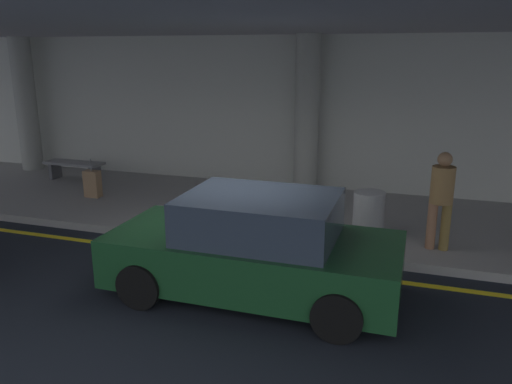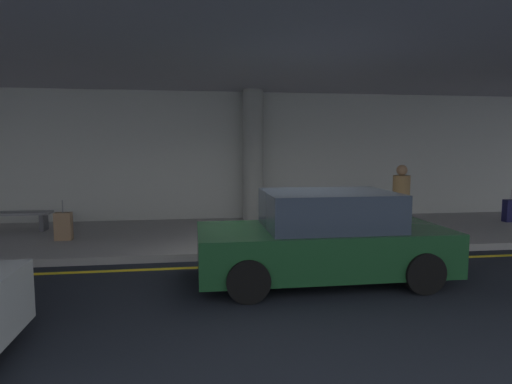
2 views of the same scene
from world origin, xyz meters
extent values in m
plane|color=black|center=(0.00, 0.00, 0.00)|extent=(60.00, 60.00, 0.00)
cube|color=gray|center=(0.00, 3.10, 0.07)|extent=(26.00, 4.20, 0.15)
cube|color=yellow|center=(0.00, 0.55, 0.00)|extent=(26.00, 0.14, 0.01)
cylinder|color=gray|center=(-8.00, 4.71, 1.97)|extent=(0.57, 0.57, 3.65)
cylinder|color=gray|center=(0.00, 4.71, 1.97)|extent=(0.57, 0.57, 3.65)
cube|color=#9794A0|center=(0.00, 2.60, 3.95)|extent=(28.00, 13.20, 0.30)
cube|color=#B8BAB3|center=(0.00, 5.35, 1.90)|extent=(26.00, 0.30, 3.80)
cube|color=#174021|center=(0.43, -0.52, 0.55)|extent=(4.10, 1.80, 0.70)
cube|color=#2D3847|center=(0.53, -0.52, 1.20)|extent=(2.10, 1.60, 0.60)
cylinder|color=black|center=(1.78, 0.33, 0.32)|extent=(0.64, 0.22, 0.64)
cylinder|color=black|center=(1.78, -1.37, 0.32)|extent=(0.64, 0.22, 0.64)
cylinder|color=black|center=(-0.92, 0.33, 0.32)|extent=(0.64, 0.22, 0.64)
cylinder|color=black|center=(-0.92, -1.37, 0.32)|extent=(0.64, 0.22, 0.64)
cylinder|color=#926348|center=(2.85, 1.77, 0.56)|extent=(0.16, 0.16, 0.82)
cylinder|color=olive|center=(3.07, 1.77, 0.56)|extent=(0.16, 0.16, 0.82)
cylinder|color=olive|center=(2.96, 1.77, 1.28)|extent=(0.38, 0.38, 0.62)
sphere|color=#8C6647|center=(2.96, 1.77, 1.71)|extent=(0.24, 0.24, 0.24)
cube|color=#937050|center=(-4.57, 2.72, 0.46)|extent=(0.36, 0.22, 0.62)
cylinder|color=slate|center=(-4.57, 2.72, 0.91)|extent=(0.02, 0.02, 0.28)
cube|color=slate|center=(-6.00, 3.97, 0.60)|extent=(1.60, 0.50, 0.06)
cube|color=#4C4C51|center=(-6.62, 3.97, 0.36)|extent=(0.10, 0.40, 0.42)
cube|color=#4C4C51|center=(-5.38, 3.97, 0.36)|extent=(0.10, 0.40, 0.42)
cylinder|color=gray|center=(1.78, 1.98, 0.57)|extent=(0.56, 0.56, 0.85)
camera|label=1|loc=(2.57, -6.93, 3.40)|focal=35.79mm
camera|label=2|loc=(-1.68, -7.39, 2.23)|focal=30.52mm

